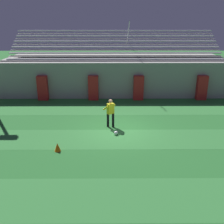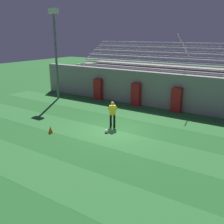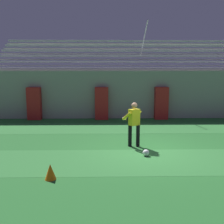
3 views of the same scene
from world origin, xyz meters
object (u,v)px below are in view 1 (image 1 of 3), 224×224
object	(u,v)px
padding_pillar_far_left	(43,88)
goalkeeper	(110,111)
padding_pillar_gate_left	(93,88)
padding_pillar_gate_right	(138,88)
padding_pillar_far_right	(202,88)
soccer_ball	(116,133)
traffic_cone	(57,147)

from	to	relation	value
padding_pillar_far_left	goalkeeper	bearing A→B (deg)	-46.62
padding_pillar_far_left	goalkeeper	world-z (taller)	padding_pillar_far_left
padding_pillar_gate_left	padding_pillar_gate_right	xyz separation A→B (m)	(3.47, 0.00, 0.00)
padding_pillar_far_right	soccer_ball	distance (m)	9.48
padding_pillar_gate_left	traffic_cone	distance (m)	8.57
padding_pillar_gate_left	soccer_ball	distance (m)	6.86
soccer_ball	traffic_cone	world-z (taller)	traffic_cone
soccer_ball	traffic_cone	distance (m)	3.35
padding_pillar_gate_left	padding_pillar_gate_right	world-z (taller)	same
traffic_cone	soccer_ball	bearing A→B (deg)	33.33
padding_pillar_far_right	soccer_ball	xyz separation A→B (m)	(-6.74, -6.62, -0.82)
padding_pillar_gate_right	padding_pillar_far_left	size ratio (longest dim) A/B	1.00
padding_pillar_gate_right	goalkeeper	distance (m)	5.90
goalkeeper	traffic_cone	xyz separation A→B (m)	(-2.50, -2.97, -0.74)
padding_pillar_far_right	soccer_ball	size ratio (longest dim) A/B	8.49
goalkeeper	padding_pillar_far_left	bearing A→B (deg)	133.38
padding_pillar_far_left	soccer_ball	xyz separation A→B (m)	(5.49, -6.62, -0.82)
padding_pillar_gate_right	padding_pillar_far_right	bearing A→B (deg)	0.00
traffic_cone	goalkeeper	bearing A→B (deg)	49.94
padding_pillar_gate_left	soccer_ball	bearing A→B (deg)	-76.37
padding_pillar_gate_right	padding_pillar_far_right	distance (m)	4.88
padding_pillar_gate_right	goalkeeper	world-z (taller)	padding_pillar_gate_right
padding_pillar_far_right	padding_pillar_far_left	bearing A→B (deg)	180.00
padding_pillar_gate_right	soccer_ball	world-z (taller)	padding_pillar_gate_right
padding_pillar_far_left	traffic_cone	bearing A→B (deg)	-72.36
traffic_cone	padding_pillar_gate_left	bearing A→B (deg)	81.98
goalkeeper	soccer_ball	xyz separation A→B (m)	(0.30, -1.13, -0.84)
padding_pillar_gate_right	padding_pillar_far_right	xyz separation A→B (m)	(4.88, 0.00, 0.00)
padding_pillar_gate_right	traffic_cone	distance (m)	9.68
goalkeeper	traffic_cone	world-z (taller)	goalkeeper
padding_pillar_gate_right	padding_pillar_far_left	distance (m)	7.35
goalkeeper	padding_pillar_gate_right	bearing A→B (deg)	68.49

